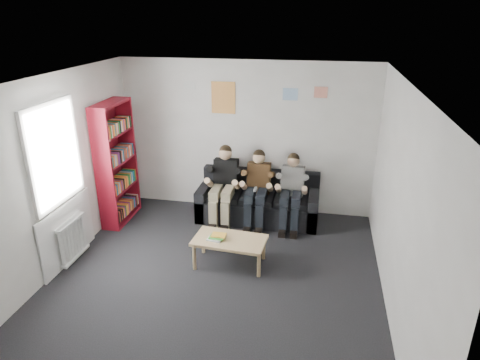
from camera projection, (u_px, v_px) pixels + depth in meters
The scene contains 14 objects.
room_shell at pixel (210, 193), 5.30m from camera, with size 5.00×5.00×5.00m.
sofa at pixel (258, 203), 7.56m from camera, with size 2.09×0.86×0.81m.
bookshelf at pixel (117, 163), 7.24m from camera, with size 0.31×0.94×2.09m.
coffee_table at pixel (230, 242), 6.13m from camera, with size 1.03×0.57×0.41m.
game_cases at pixel (217, 237), 6.12m from camera, with size 0.25×0.22×0.05m.
person_left at pixel (224, 186), 7.35m from camera, with size 0.42×0.89×1.32m.
person_middle at pixel (257, 189), 7.25m from camera, with size 0.39×0.84×1.28m.
person_right at pixel (291, 192), 7.15m from camera, with size 0.38×0.81×1.25m.
radiator at pixel (73, 239), 6.24m from camera, with size 0.10×0.64×0.60m.
window at pixel (61, 196), 6.00m from camera, with size 0.05×1.30×2.36m.
poster_large at pixel (223, 98), 7.38m from camera, with size 0.42×0.01×0.55m, color gold.
poster_blue at pixel (290, 94), 7.14m from camera, with size 0.25×0.01×0.20m, color #3C82CD.
poster_pink at pixel (321, 92), 7.03m from camera, with size 0.22×0.01×0.18m, color #B7398C.
poster_sign at pixel (190, 85), 7.41m from camera, with size 0.20×0.01×0.14m, color silver.
Camera 1 is at (1.29, -4.70, 3.47)m, focal length 32.00 mm.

